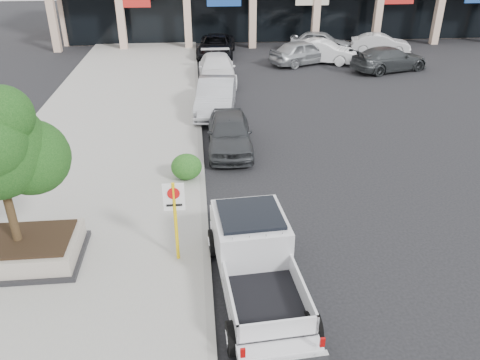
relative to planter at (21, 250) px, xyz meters
name	(u,v)px	position (x,y,z in m)	size (l,w,h in m)	color
ground	(262,254)	(6.48, -0.19, -0.48)	(120.00, 120.00, 0.00)	black
sidewalk	(98,167)	(0.98, 5.81, -0.40)	(8.00, 52.00, 0.15)	gray
curb	(201,162)	(4.93, 5.81, -0.40)	(0.20, 52.00, 0.15)	gray
planter	(21,250)	(0.00, 0.00, 0.00)	(3.20, 2.20, 0.68)	black
planter_tree	(2,146)	(0.13, 0.15, 2.94)	(2.90, 2.55, 4.00)	#2F2012
no_parking_sign	(175,211)	(4.16, -0.32, 1.16)	(0.55, 0.09, 2.30)	yellow
hedge	(186,167)	(4.39, 4.36, 0.14)	(1.10, 0.99, 0.94)	#134413
pickup_truck	(257,264)	(6.13, -1.68, 0.38)	(2.00, 5.41, 1.70)	silver
curb_car_a	(230,132)	(6.15, 7.13, 0.28)	(1.78, 4.43, 1.51)	#2F3134
curb_car_b	(216,96)	(5.85, 11.78, 0.36)	(1.76, 5.04, 1.66)	#ABADB3
curb_car_c	(217,69)	(6.18, 17.35, 0.30)	(2.17, 5.34, 1.55)	white
curb_car_d	(216,46)	(6.48, 24.04, 0.29)	(2.54, 5.51, 1.53)	black
lot_car_a	(303,52)	(12.33, 21.17, 0.35)	(1.94, 4.83, 1.64)	#999CA0
lot_car_b	(322,51)	(13.72, 21.50, 0.30)	(1.64, 4.70, 1.55)	white
lot_car_c	(389,59)	(17.53, 18.86, 0.30)	(2.16, 5.31, 1.54)	#2D3032
lot_car_d	(323,50)	(14.00, 22.35, 0.20)	(2.24, 4.86, 1.35)	black
lot_car_e	(320,42)	(14.44, 24.78, 0.31)	(1.85, 4.59, 1.56)	#989B9F
lot_car_f	(380,44)	(18.84, 23.99, 0.23)	(1.50, 4.30, 1.42)	silver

